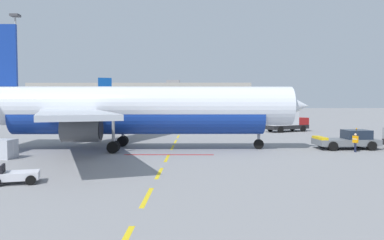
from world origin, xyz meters
TOP-DOWN VIEW (x-y plane):
  - ground at (40.00, 40.00)m, footprint 400.00×400.00m
  - apron_paint_markings at (18.00, 38.71)m, footprint 8.00×98.69m
  - airliner_foreground at (14.17, 25.78)m, footprint 34.73×34.62m
  - pushback_tug at (35.58, 26.36)m, footprint 6.20×3.55m
  - airliner_mid_left at (-22.30, 109.82)m, footprint 33.95×32.26m
  - catering_truck at (34.29, 47.66)m, footprint 7.30×5.42m
  - ground_crew_worker at (35.34, 24.03)m, footprint 0.45×0.66m
  - uld_cargo_container at (4.51, 19.55)m, footprint 1.79×1.76m
  - apron_light_mast_near at (-18.31, 70.65)m, footprint 1.80×1.80m
  - terminal_satellite at (-5.15, 165.84)m, footprint 99.05×19.68m

SIDE VIEW (x-z plane):
  - ground at x=40.00m, z-range 0.00..0.00m
  - apron_paint_markings at x=18.00m, z-range 0.00..0.01m
  - uld_cargo_container at x=4.51m, z-range 0.00..1.60m
  - pushback_tug at x=35.58m, z-range -0.14..1.94m
  - ground_crew_worker at x=35.34m, z-range 0.13..1.88m
  - catering_truck at x=34.29m, z-range 0.08..3.22m
  - airliner_foreground at x=14.17m, z-range -2.15..10.05m
  - airliner_mid_left at x=-22.30m, z-range -2.18..10.21m
  - terminal_satellite at x=-5.15m, z-range -0.78..13.46m
  - apron_light_mast_near at x=-18.31m, z-range 2.95..26.21m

